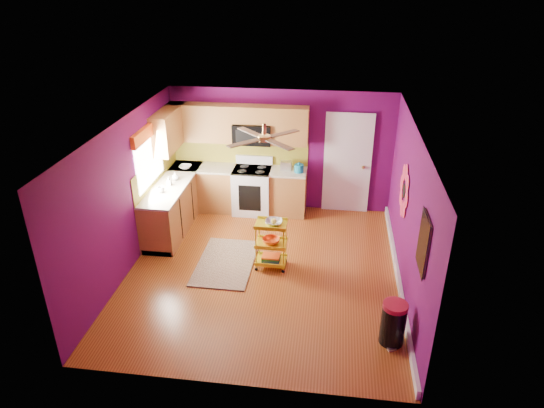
# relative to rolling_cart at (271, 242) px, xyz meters

# --- Properties ---
(ground) EXTENTS (5.00, 5.00, 0.00)m
(ground) POSITION_rel_rolling_cart_xyz_m (-0.12, -0.15, -0.48)
(ground) COLOR brown
(ground) RESTS_ON ground
(room_envelope) EXTENTS (4.54, 5.04, 2.52)m
(room_envelope) POSITION_rel_rolling_cart_xyz_m (-0.09, -0.15, 1.15)
(room_envelope) COLOR #580A4E
(room_envelope) RESTS_ON ground
(lower_cabinets) EXTENTS (2.81, 2.31, 0.94)m
(lower_cabinets) POSITION_rel_rolling_cart_xyz_m (-1.46, 1.67, -0.04)
(lower_cabinets) COLOR brown
(lower_cabinets) RESTS_ON ground
(electric_range) EXTENTS (0.76, 0.66, 1.13)m
(electric_range) POSITION_rel_rolling_cart_xyz_m (-0.67, 2.02, 0.00)
(electric_range) COLOR white
(electric_range) RESTS_ON ground
(upper_cabinetry) EXTENTS (2.80, 2.30, 1.26)m
(upper_cabinetry) POSITION_rel_rolling_cart_xyz_m (-1.36, 2.02, 1.32)
(upper_cabinetry) COLOR brown
(upper_cabinetry) RESTS_ON ground
(left_window) EXTENTS (0.08, 1.35, 1.08)m
(left_window) POSITION_rel_rolling_cart_xyz_m (-2.33, 0.90, 1.26)
(left_window) COLOR white
(left_window) RESTS_ON ground
(panel_door) EXTENTS (0.95, 0.11, 2.15)m
(panel_door) POSITION_rel_rolling_cart_xyz_m (1.24, 2.32, 0.55)
(panel_door) COLOR white
(panel_door) RESTS_ON ground
(right_wall_art) EXTENTS (0.04, 2.74, 1.04)m
(right_wall_art) POSITION_rel_rolling_cart_xyz_m (2.11, -0.49, 0.97)
(right_wall_art) COLOR black
(right_wall_art) RESTS_ON ground
(ceiling_fan) EXTENTS (1.01, 1.01, 0.26)m
(ceiling_fan) POSITION_rel_rolling_cart_xyz_m (-0.12, 0.05, 1.81)
(ceiling_fan) COLOR #BF8C3F
(ceiling_fan) RESTS_ON ground
(shag_rug) EXTENTS (0.96, 1.55, 0.02)m
(shag_rug) POSITION_rel_rolling_cart_xyz_m (-0.80, -0.00, -0.47)
(shag_rug) COLOR black
(shag_rug) RESTS_ON ground
(rolling_cart) EXTENTS (0.52, 0.38, 0.93)m
(rolling_cart) POSITION_rel_rolling_cart_xyz_m (0.00, 0.00, 0.00)
(rolling_cart) COLOR yellow
(rolling_cart) RESTS_ON ground
(trash_can) EXTENTS (0.44, 0.44, 0.64)m
(trash_can) POSITION_rel_rolling_cart_xyz_m (1.87, -1.62, -0.16)
(trash_can) COLOR black
(trash_can) RESTS_ON ground
(teal_kettle) EXTENTS (0.18, 0.18, 0.21)m
(teal_kettle) POSITION_rel_rolling_cart_xyz_m (0.28, 2.00, 0.55)
(teal_kettle) COLOR teal
(teal_kettle) RESTS_ON lower_cabinets
(toaster) EXTENTS (0.22, 0.15, 0.18)m
(toaster) POSITION_rel_rolling_cart_xyz_m (0.02, 2.09, 0.55)
(toaster) COLOR beige
(toaster) RESTS_ON lower_cabinets
(soap_bottle_a) EXTENTS (0.08, 0.08, 0.18)m
(soap_bottle_a) POSITION_rel_rolling_cart_xyz_m (-2.06, 1.03, 0.55)
(soap_bottle_a) COLOR #EA3F72
(soap_bottle_a) RESTS_ON lower_cabinets
(soap_bottle_b) EXTENTS (0.13, 0.13, 0.17)m
(soap_bottle_b) POSITION_rel_rolling_cart_xyz_m (-2.03, 1.30, 0.54)
(soap_bottle_b) COLOR white
(soap_bottle_b) RESTS_ON lower_cabinets
(counter_dish) EXTENTS (0.24, 0.24, 0.06)m
(counter_dish) POSITION_rel_rolling_cart_xyz_m (-2.02, 1.91, 0.49)
(counter_dish) COLOR white
(counter_dish) RESTS_ON lower_cabinets
(counter_cup) EXTENTS (0.13, 0.13, 0.11)m
(counter_cup) POSITION_rel_rolling_cart_xyz_m (-2.12, 0.72, 0.51)
(counter_cup) COLOR white
(counter_cup) RESTS_ON lower_cabinets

